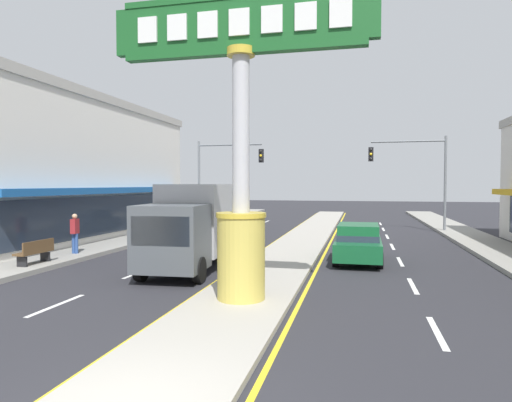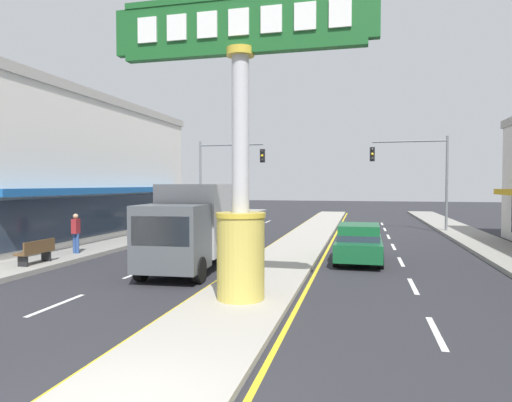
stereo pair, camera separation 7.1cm
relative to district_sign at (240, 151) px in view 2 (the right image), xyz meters
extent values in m
cube|color=#A39E93|center=(0.00, 11.99, -3.91)|extent=(2.59, 52.00, 0.14)
cube|color=gray|center=(-9.17, 9.99, -3.89)|extent=(2.55, 60.00, 0.18)
cube|color=gray|center=(9.17, 9.99, -3.89)|extent=(2.55, 60.00, 0.18)
cube|color=silver|center=(-4.60, -1.21, -3.98)|extent=(0.14, 2.20, 0.01)
cube|color=silver|center=(-4.60, 3.19, -3.98)|extent=(0.14, 2.20, 0.01)
cube|color=silver|center=(-4.60, 7.59, -3.98)|extent=(0.14, 2.20, 0.01)
cube|color=silver|center=(-4.60, 11.99, -3.98)|extent=(0.14, 2.20, 0.01)
cube|color=silver|center=(-4.60, 16.39, -3.98)|extent=(0.14, 2.20, 0.01)
cube|color=silver|center=(-4.60, 20.79, -3.98)|extent=(0.14, 2.20, 0.01)
cube|color=silver|center=(-4.60, 25.19, -3.98)|extent=(0.14, 2.20, 0.01)
cube|color=silver|center=(4.60, -1.21, -3.98)|extent=(0.14, 2.20, 0.01)
cube|color=silver|center=(4.60, 3.19, -3.98)|extent=(0.14, 2.20, 0.01)
cube|color=silver|center=(4.60, 7.59, -3.98)|extent=(0.14, 2.20, 0.01)
cube|color=silver|center=(4.60, 11.99, -3.98)|extent=(0.14, 2.20, 0.01)
cube|color=silver|center=(4.60, 16.39, -3.98)|extent=(0.14, 2.20, 0.01)
cube|color=silver|center=(4.60, 20.79, -3.98)|extent=(0.14, 2.20, 0.01)
cube|color=silver|center=(4.60, 25.19, -3.98)|extent=(0.14, 2.20, 0.01)
cube|color=yellow|center=(-1.48, 11.99, -3.98)|extent=(0.12, 52.00, 0.01)
cube|color=yellow|center=(1.48, 11.99, -3.98)|extent=(0.12, 52.00, 0.01)
cylinder|color=gold|center=(0.00, 0.00, -2.78)|extent=(1.24, 1.24, 2.13)
cylinder|color=gold|center=(0.00, 0.00, -1.66)|extent=(1.30, 1.30, 0.12)
cylinder|color=#B7B7BC|center=(0.00, 0.00, 0.45)|extent=(0.45, 0.45, 4.32)
cylinder|color=gold|center=(0.00, 0.00, 2.51)|extent=(0.72, 0.72, 0.20)
cube|color=#195623|center=(0.00, 0.00, 3.21)|extent=(6.89, 0.24, 1.21)
cube|color=#195623|center=(0.00, 0.00, 2.53)|extent=(6.34, 0.29, 0.16)
cube|color=white|center=(-2.51, -0.15, 3.21)|extent=(0.54, 0.06, 0.66)
cube|color=white|center=(-1.67, -0.15, 3.21)|extent=(0.54, 0.06, 0.66)
cube|color=white|center=(-0.84, -0.15, 3.21)|extent=(0.54, 0.06, 0.66)
cube|color=white|center=(0.00, -0.15, 3.21)|extent=(0.54, 0.06, 0.66)
cube|color=white|center=(0.84, -0.15, 3.21)|extent=(0.54, 0.06, 0.66)
cube|color=white|center=(1.67, -0.15, 3.21)|extent=(0.54, 0.06, 0.66)
cube|color=white|center=(2.51, -0.15, 3.21)|extent=(0.54, 0.06, 0.66)
cube|color=silver|center=(-14.99, 10.42, -0.26)|extent=(9.61, 19.58, 7.43)
cube|color=#A8A49C|center=(-14.99, 10.42, 3.68)|extent=(9.80, 19.97, 0.45)
cube|color=#195193|center=(-9.73, 10.42, -1.18)|extent=(0.90, 16.64, 0.30)
cube|color=#283342|center=(-10.14, 10.42, -2.48)|extent=(0.08, 16.05, 2.00)
cylinder|color=slate|center=(-8.30, 19.18, -0.88)|extent=(0.16, 0.16, 6.20)
cylinder|color=slate|center=(-5.99, 19.18, 1.92)|extent=(4.62, 0.12, 0.12)
cube|color=black|center=(-3.68, 19.02, 1.11)|extent=(0.32, 0.24, 0.92)
sphere|color=black|center=(-3.68, 18.88, 1.41)|extent=(0.17, 0.17, 0.17)
sphere|color=yellow|center=(-3.68, 18.88, 1.11)|extent=(0.17, 0.17, 0.17)
sphere|color=black|center=(-3.68, 18.88, 0.81)|extent=(0.17, 0.17, 0.17)
cylinder|color=slate|center=(8.30, 19.33, -0.88)|extent=(0.16, 0.16, 6.20)
cylinder|color=slate|center=(5.99, 19.33, 1.92)|extent=(4.62, 0.12, 0.12)
cube|color=black|center=(3.68, 19.17, 1.11)|extent=(0.32, 0.24, 0.92)
sphere|color=black|center=(3.68, 19.03, 1.41)|extent=(0.17, 0.17, 0.17)
sphere|color=yellow|center=(3.68, 19.03, 1.11)|extent=(0.17, 0.17, 0.17)
sphere|color=black|center=(3.68, 19.03, 0.81)|extent=(0.17, 0.17, 0.17)
cube|color=#4C5156|center=(-2.89, 2.15, -2.57)|extent=(2.22, 2.12, 2.10)
cube|color=#283342|center=(-2.83, 1.20, -2.27)|extent=(1.85, 0.19, 0.90)
cube|color=#B2B2B7|center=(-3.10, 5.65, -2.16)|extent=(2.48, 4.92, 2.60)
cylinder|color=black|center=(-1.91, 2.01, -3.56)|extent=(0.31, 0.85, 0.84)
cylinder|color=black|center=(-3.84, 1.90, -3.56)|extent=(0.31, 0.85, 0.84)
cylinder|color=black|center=(-2.13, 6.43, -3.56)|extent=(0.31, 0.85, 0.84)
cylinder|color=black|center=(-4.15, 6.31, -3.56)|extent=(0.31, 0.85, 0.84)
cube|color=#4C5156|center=(-6.25, 14.40, -3.38)|extent=(1.93, 4.37, 0.66)
cube|color=#4C5156|center=(-6.25, 14.57, -2.75)|extent=(1.63, 2.21, 0.60)
cube|color=#283342|center=(-6.25, 14.57, -2.93)|extent=(1.67, 2.23, 0.24)
cylinder|color=black|center=(-5.38, 13.10, -3.67)|extent=(0.24, 0.63, 0.62)
cylinder|color=black|center=(-7.00, 13.04, -3.67)|extent=(0.24, 0.63, 0.62)
cylinder|color=black|center=(-5.49, 15.76, -3.67)|extent=(0.24, 0.63, 0.62)
cylinder|color=black|center=(-7.11, 15.70, -3.67)|extent=(0.24, 0.63, 0.62)
cube|color=#14562D|center=(2.95, 7.19, -3.38)|extent=(1.81, 4.32, 0.66)
cube|color=#14562D|center=(2.94, 7.01, -2.75)|extent=(1.57, 2.17, 0.60)
cube|color=#283342|center=(2.94, 7.01, -2.93)|extent=(1.61, 2.19, 0.24)
cylinder|color=black|center=(2.15, 8.53, -3.67)|extent=(0.23, 0.62, 0.62)
cylinder|color=black|center=(3.77, 8.51, -3.67)|extent=(0.23, 0.62, 0.62)
cylinder|color=black|center=(2.12, 5.86, -3.67)|extent=(0.23, 0.62, 0.62)
cylinder|color=black|center=(3.74, 5.84, -3.67)|extent=(0.23, 0.62, 0.62)
cube|color=brown|center=(-8.70, 2.93, -3.36)|extent=(0.48, 1.60, 0.08)
cube|color=brown|center=(-8.49, 2.93, -3.12)|extent=(0.06, 1.60, 0.40)
cube|color=black|center=(-8.70, 2.33, -3.62)|extent=(0.38, 0.08, 0.36)
cube|color=black|center=(-8.70, 3.53, -3.62)|extent=(0.38, 0.08, 0.36)
cylinder|color=#2D4C8C|center=(-8.85, 5.47, -3.38)|extent=(0.14, 0.14, 0.85)
cylinder|color=#2D4C8C|center=(-8.71, 5.47, -3.38)|extent=(0.14, 0.14, 0.85)
cube|color=maroon|center=(-8.78, 5.47, -2.64)|extent=(0.28, 0.43, 0.62)
sphere|color=tan|center=(-8.78, 5.47, -2.22)|extent=(0.22, 0.22, 0.22)
camera|label=1|loc=(2.99, -11.08, -0.86)|focal=31.23mm
camera|label=2|loc=(3.06, -11.07, -0.86)|focal=31.23mm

